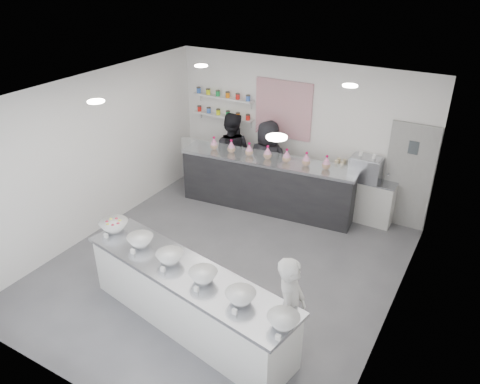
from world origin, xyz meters
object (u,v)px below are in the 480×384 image
(espresso_machine, at_px, (366,169))
(espresso_ledge, at_px, (362,200))
(staff_right, at_px, (267,163))
(back_bar, at_px, (267,184))
(woman_prep, at_px, (290,311))
(prep_counter, at_px, (188,299))
(staff_left, at_px, (231,154))

(espresso_machine, bearing_deg, espresso_ledge, 0.00)
(staff_right, bearing_deg, back_bar, 110.42)
(espresso_machine, distance_m, woman_prep, 4.03)
(back_bar, bearing_deg, prep_counter, -86.06)
(back_bar, height_order, woman_prep, woman_prep)
(back_bar, bearing_deg, espresso_ledge, 10.54)
(espresso_machine, bearing_deg, prep_counter, -106.39)
(prep_counter, bearing_deg, woman_prep, 16.61)
(prep_counter, distance_m, woman_prep, 1.53)
(prep_counter, relative_size, back_bar, 0.96)
(back_bar, xyz_separation_m, espresso_machine, (1.84, 0.54, 0.56))
(espresso_machine, xyz_separation_m, woman_prep, (0.26, -4.01, -0.33))
(espresso_ledge, relative_size, woman_prep, 0.77)
(espresso_ledge, relative_size, espresso_machine, 2.05)
(woman_prep, height_order, staff_left, staff_left)
(back_bar, height_order, staff_right, staff_right)
(back_bar, relative_size, espresso_ledge, 3.02)
(woman_prep, bearing_deg, staff_right, 18.60)
(back_bar, relative_size, espresso_machine, 6.19)
(espresso_machine, bearing_deg, back_bar, -163.64)
(prep_counter, bearing_deg, back_bar, 109.98)
(staff_right, bearing_deg, espresso_machine, -176.88)
(espresso_machine, xyz_separation_m, staff_right, (-1.96, -0.29, -0.21))
(woman_prep, bearing_deg, staff_left, 27.52)
(woman_prep, relative_size, staff_left, 0.86)
(staff_right, bearing_deg, prep_counter, 95.43)
(prep_counter, xyz_separation_m, staff_left, (-1.64, 3.92, 0.45))
(espresso_machine, distance_m, staff_left, 2.88)
(espresso_ledge, xyz_separation_m, espresso_machine, (-0.02, 0.00, 0.67))
(prep_counter, xyz_separation_m, back_bar, (-0.61, 3.63, 0.09))
(staff_left, relative_size, staff_right, 1.01)
(prep_counter, bearing_deg, espresso_machine, 84.01)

